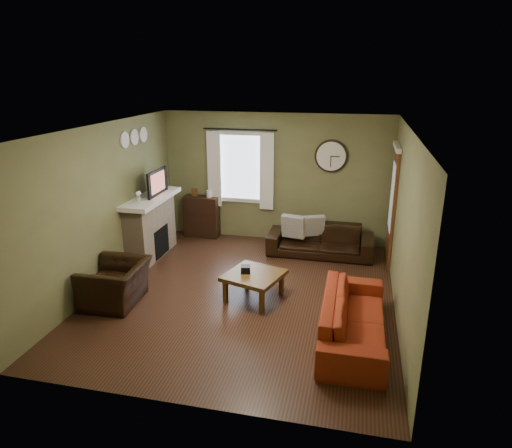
% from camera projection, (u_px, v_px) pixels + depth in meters
% --- Properties ---
extents(floor, '(4.60, 5.20, 0.00)m').
position_uv_depth(floor, '(244.00, 294.00, 7.24)').
color(floor, '#371F14').
rests_on(floor, ground).
extents(ceiling, '(4.60, 5.20, 0.00)m').
position_uv_depth(ceiling, '(243.00, 128.00, 6.41)').
color(ceiling, white).
rests_on(ceiling, ground).
extents(wall_left, '(0.00, 5.20, 2.60)m').
position_uv_depth(wall_left, '(105.00, 206.00, 7.30)').
color(wall_left, olive).
rests_on(wall_left, ground).
extents(wall_right, '(0.00, 5.20, 2.60)m').
position_uv_depth(wall_right, '(404.00, 227.00, 6.34)').
color(wall_right, olive).
rests_on(wall_right, ground).
extents(wall_back, '(4.60, 0.00, 2.60)m').
position_uv_depth(wall_back, '(275.00, 178.00, 9.23)').
color(wall_back, olive).
rests_on(wall_back, ground).
extents(wall_front, '(4.60, 0.00, 2.60)m').
position_uv_depth(wall_front, '(178.00, 295.00, 4.42)').
color(wall_front, olive).
rests_on(wall_front, ground).
extents(fireplace, '(0.40, 1.40, 1.10)m').
position_uv_depth(fireplace, '(151.00, 229.00, 8.56)').
color(fireplace, tan).
rests_on(fireplace, floor).
extents(firebox, '(0.04, 0.60, 0.55)m').
position_uv_depth(firebox, '(161.00, 242.00, 8.60)').
color(firebox, black).
rests_on(firebox, fireplace).
extents(mantel, '(0.58, 1.60, 0.08)m').
position_uv_depth(mantel, '(150.00, 198.00, 8.37)').
color(mantel, white).
rests_on(mantel, fireplace).
extents(tv, '(0.08, 0.60, 0.35)m').
position_uv_depth(tv, '(154.00, 185.00, 8.44)').
color(tv, black).
rests_on(tv, mantel).
extents(tv_screen, '(0.02, 0.62, 0.36)m').
position_uv_depth(tv_screen, '(157.00, 182.00, 8.40)').
color(tv_screen, '#994C3F').
rests_on(tv_screen, mantel).
extents(medallion_left, '(0.28, 0.28, 0.03)m').
position_uv_depth(medallion_left, '(125.00, 140.00, 7.74)').
color(medallion_left, white).
rests_on(medallion_left, wall_left).
extents(medallion_mid, '(0.28, 0.28, 0.03)m').
position_uv_depth(medallion_mid, '(134.00, 137.00, 8.06)').
color(medallion_mid, white).
rests_on(medallion_mid, wall_left).
extents(medallion_right, '(0.28, 0.28, 0.03)m').
position_uv_depth(medallion_right, '(143.00, 135.00, 8.38)').
color(medallion_right, white).
rests_on(medallion_right, wall_left).
extents(window_pane, '(1.00, 0.02, 1.30)m').
position_uv_depth(window_pane, '(241.00, 167.00, 9.29)').
color(window_pane, silver).
rests_on(window_pane, wall_back).
extents(curtain_rod, '(0.03, 0.03, 1.50)m').
position_uv_depth(curtain_rod, '(240.00, 129.00, 8.95)').
color(curtain_rod, black).
rests_on(curtain_rod, wall_back).
extents(curtain_left, '(0.28, 0.04, 1.55)m').
position_uv_depth(curtain_left, '(214.00, 169.00, 9.33)').
color(curtain_left, white).
rests_on(curtain_left, wall_back).
extents(curtain_right, '(0.28, 0.04, 1.55)m').
position_uv_depth(curtain_right, '(267.00, 172.00, 9.10)').
color(curtain_right, white).
rests_on(curtain_right, wall_back).
extents(wall_clock, '(0.64, 0.06, 0.64)m').
position_uv_depth(wall_clock, '(331.00, 156.00, 8.79)').
color(wall_clock, white).
rests_on(wall_clock, wall_back).
extents(door, '(0.05, 0.90, 2.10)m').
position_uv_depth(door, '(392.00, 207.00, 8.14)').
color(door, '#5E3218').
rests_on(door, floor).
extents(bookshelf, '(0.73, 0.31, 0.87)m').
position_uv_depth(bookshelf, '(202.00, 216.00, 9.66)').
color(bookshelf, black).
rests_on(bookshelf, floor).
extents(book, '(0.27, 0.28, 0.02)m').
position_uv_depth(book, '(207.00, 192.00, 9.56)').
color(book, '#533716').
rests_on(book, bookshelf).
extents(sofa_brown, '(1.99, 0.78, 0.58)m').
position_uv_depth(sofa_brown, '(320.00, 240.00, 8.72)').
color(sofa_brown, black).
rests_on(sofa_brown, floor).
extents(pillow_left, '(0.46, 0.21, 0.44)m').
position_uv_depth(pillow_left, '(293.00, 226.00, 8.68)').
color(pillow_left, gray).
rests_on(pillow_left, sofa_brown).
extents(pillow_right, '(0.41, 0.27, 0.39)m').
position_uv_depth(pillow_right, '(314.00, 226.00, 8.73)').
color(pillow_right, gray).
rests_on(pillow_right, sofa_brown).
extents(sofa_red, '(0.81, 2.06, 0.60)m').
position_uv_depth(sofa_red, '(354.00, 318.00, 5.95)').
color(sofa_red, maroon).
rests_on(sofa_red, floor).
extents(armchair, '(0.90, 1.02, 0.63)m').
position_uv_depth(armchair, '(116.00, 283.00, 6.88)').
color(armchair, black).
rests_on(armchair, floor).
extents(coffee_table, '(0.99, 0.99, 0.42)m').
position_uv_depth(coffee_table, '(254.00, 286.00, 7.03)').
color(coffee_table, '#533716').
rests_on(coffee_table, floor).
extents(tissue_box, '(0.17, 0.17, 0.11)m').
position_uv_depth(tissue_box, '(246.00, 274.00, 7.01)').
color(tissue_box, black).
rests_on(tissue_box, coffee_table).
extents(wine_glass_a, '(0.07, 0.07, 0.21)m').
position_uv_depth(wine_glass_a, '(138.00, 198.00, 7.86)').
color(wine_glass_a, white).
rests_on(wine_glass_a, mantel).
extents(wine_glass_b, '(0.07, 0.07, 0.21)m').
position_uv_depth(wine_glass_b, '(139.00, 197.00, 7.91)').
color(wine_glass_b, white).
rests_on(wine_glass_b, mantel).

